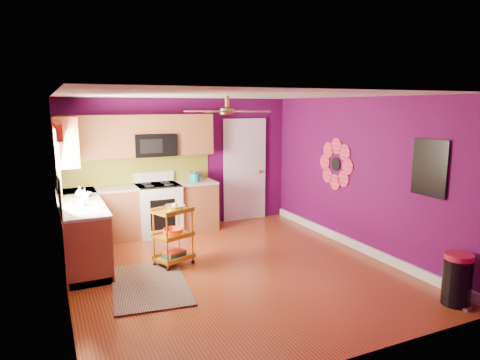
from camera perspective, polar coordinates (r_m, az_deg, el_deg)
name	(u,v)px	position (r m, az deg, el deg)	size (l,w,h in m)	color
ground	(233,269)	(6.38, -0.90, -11.83)	(5.00, 5.00, 0.00)	maroon
room_envelope	(235,158)	(5.98, -0.71, 2.89)	(4.54, 5.04, 2.52)	#500945
lower_cabinets	(117,221)	(7.56, -16.05, -5.26)	(2.81, 2.31, 0.94)	brown
electric_range	(158,209)	(8.04, -10.84, -3.79)	(0.76, 0.66, 1.13)	white
upper_cabinetry	(116,139)	(7.70, -16.18, 5.33)	(2.80, 2.30, 1.26)	brown
left_window	(58,151)	(6.50, -23.16, 3.59)	(0.08, 1.35, 1.08)	white
panel_door	(245,171)	(8.83, 0.61, 1.21)	(0.95, 0.11, 2.15)	white
right_wall_art	(373,166)	(6.93, 17.36, 1.84)	(0.04, 2.74, 1.04)	black
ceiling_fan	(227,111)	(6.11, -1.73, 9.22)	(1.01, 1.01, 0.26)	#BF8C3F
shag_rug	(150,285)	(5.98, -11.95, -13.49)	(0.96, 1.56, 0.02)	black
rolling_cart	(174,234)	(6.47, -8.83, -7.06)	(0.63, 0.55, 0.95)	gold
trash_can	(457,279)	(5.85, 26.97, -11.72)	(0.40, 0.40, 0.63)	black
teal_kettle	(195,178)	(8.08, -6.05, 0.33)	(0.18, 0.18, 0.21)	#128A79
toaster	(196,176)	(8.20, -5.95, 0.51)	(0.22, 0.15, 0.18)	beige
soap_bottle_a	(85,195)	(6.86, -19.99, -1.83)	(0.09, 0.09, 0.19)	#EA3F72
soap_bottle_b	(80,192)	(7.15, -20.57, -1.47)	(0.14, 0.14, 0.18)	white
counter_dish	(84,195)	(7.19, -20.08, -1.87)	(0.25, 0.25, 0.06)	white
counter_cup	(82,203)	(6.52, -20.31, -2.84)	(0.13, 0.13, 0.11)	white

